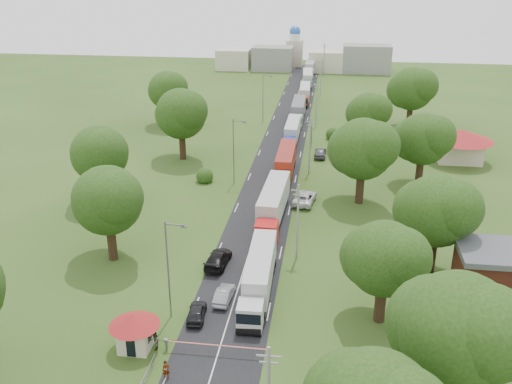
% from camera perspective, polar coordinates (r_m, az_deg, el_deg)
% --- Properties ---
extents(ground, '(260.00, 260.00, 0.00)m').
position_cam_1_polar(ground, '(71.91, 0.07, -3.66)').
color(ground, '#2B4416').
rests_on(ground, ground).
extents(road, '(8.00, 200.00, 0.04)m').
position_cam_1_polar(road, '(90.19, 1.78, 1.86)').
color(road, black).
rests_on(road, ground).
extents(boom_barrier, '(9.22, 0.35, 1.18)m').
position_cam_1_polar(boom_barrier, '(50.62, -5.45, -14.99)').
color(boom_barrier, slate).
rests_on(boom_barrier, ground).
extents(guard_booth, '(4.40, 4.40, 3.45)m').
position_cam_1_polar(guard_booth, '(51.36, -12.03, -13.07)').
color(guard_booth, beige).
rests_on(guard_booth, ground).
extents(info_sign, '(0.12, 3.10, 4.10)m').
position_cam_1_polar(info_sign, '(103.14, 5.59, 6.17)').
color(info_sign, slate).
rests_on(info_sign, ground).
extents(pole_1, '(1.60, 0.24, 9.00)m').
position_cam_1_polar(pole_1, '(63.13, 4.18, -2.88)').
color(pole_1, gray).
rests_on(pole_1, ground).
extents(pole_2, '(1.60, 0.24, 9.00)m').
position_cam_1_polar(pole_2, '(89.25, 5.41, 4.73)').
color(pole_2, gray).
rests_on(pole_2, ground).
extents(pole_3, '(1.60, 0.24, 9.00)m').
position_cam_1_polar(pole_3, '(116.25, 6.09, 8.85)').
color(pole_3, gray).
rests_on(pole_3, ground).
extents(pole_4, '(1.60, 0.24, 9.00)m').
position_cam_1_polar(pole_4, '(143.63, 6.51, 11.41)').
color(pole_4, gray).
rests_on(pole_4, ground).
extents(pole_5, '(1.60, 0.24, 9.00)m').
position_cam_1_polar(pole_5, '(171.21, 6.81, 13.15)').
color(pole_5, gray).
rests_on(pole_5, ground).
extents(lamp_0, '(2.03, 0.22, 10.00)m').
position_cam_1_polar(lamp_0, '(53.02, -8.66, -7.26)').
color(lamp_0, slate).
rests_on(lamp_0, ground).
extents(lamp_1, '(2.03, 0.22, 10.00)m').
position_cam_1_polar(lamp_1, '(84.39, -2.16, 4.39)').
color(lamp_1, slate).
rests_on(lamp_1, ground).
extents(lamp_2, '(2.03, 0.22, 10.00)m').
position_cam_1_polar(lamp_2, '(117.82, 0.77, 9.59)').
color(lamp_2, slate).
rests_on(lamp_2, ground).
extents(tree_1, '(9.60, 9.60, 12.05)m').
position_cam_1_polar(tree_1, '(42.63, 19.49, -12.82)').
color(tree_1, '#382616').
rests_on(tree_1, ground).
extents(tree_2, '(8.00, 8.00, 10.10)m').
position_cam_1_polar(tree_2, '(52.76, 12.71, -6.44)').
color(tree_2, '#382616').
rests_on(tree_2, ground).
extents(tree_3, '(8.80, 8.80, 11.07)m').
position_cam_1_polar(tree_3, '(62.27, 17.61, -1.73)').
color(tree_3, '#382616').
rests_on(tree_3, ground).
extents(tree_4, '(9.60, 9.60, 12.05)m').
position_cam_1_polar(tree_4, '(78.03, 10.62, 4.29)').
color(tree_4, '#382616').
rests_on(tree_4, ground).
extents(tree_5, '(8.80, 8.80, 11.07)m').
position_cam_1_polar(tree_5, '(86.76, 16.36, 5.15)').
color(tree_5, '#382616').
rests_on(tree_5, ground).
extents(tree_6, '(8.00, 8.00, 10.10)m').
position_cam_1_polar(tree_6, '(102.48, 11.19, 7.83)').
color(tree_6, '#382616').
rests_on(tree_6, ground).
extents(tree_7, '(9.60, 9.60, 12.05)m').
position_cam_1_polar(tree_7, '(117.66, 15.34, 9.94)').
color(tree_7, '#382616').
rests_on(tree_7, ground).
extents(tree_10, '(8.80, 8.80, 11.07)m').
position_cam_1_polar(tree_10, '(63.95, -14.60, -0.75)').
color(tree_10, '#382616').
rests_on(tree_10, ground).
extents(tree_11, '(8.80, 8.80, 11.07)m').
position_cam_1_polar(tree_11, '(79.51, -15.36, 3.73)').
color(tree_11, '#382616').
rests_on(tree_11, ground).
extents(tree_12, '(9.60, 9.60, 12.05)m').
position_cam_1_polar(tree_12, '(95.56, -7.50, 7.80)').
color(tree_12, '#382616').
rests_on(tree_12, ground).
extents(tree_13, '(8.80, 8.80, 11.07)m').
position_cam_1_polar(tree_13, '(116.57, -8.81, 10.03)').
color(tree_13, '#382616').
rests_on(tree_13, ground).
extents(house_brick, '(8.60, 6.60, 5.20)m').
position_cam_1_polar(house_brick, '(61.99, 23.21, -7.40)').
color(house_brick, maroon).
rests_on(house_brick, ground).
extents(house_cream, '(10.08, 10.08, 5.80)m').
position_cam_1_polar(house_cream, '(100.40, 19.80, 4.87)').
color(house_cream, beige).
rests_on(house_cream, ground).
extents(distant_town, '(52.00, 8.00, 8.00)m').
position_cam_1_polar(distant_town, '(176.49, 5.23, 13.09)').
color(distant_town, gray).
rests_on(distant_town, ground).
extents(church, '(5.00, 5.00, 12.30)m').
position_cam_1_polar(church, '(184.37, 3.89, 14.12)').
color(church, beige).
rests_on(church, ground).
extents(truck_0, '(2.74, 14.22, 3.94)m').
position_cam_1_polar(truck_0, '(57.66, 0.30, -8.34)').
color(truck_0, silver).
rests_on(truck_0, ground).
extents(truck_1, '(3.14, 15.74, 4.35)m').
position_cam_1_polar(truck_1, '(72.78, 1.69, -1.33)').
color(truck_1, red).
rests_on(truck_1, ground).
extents(truck_2, '(2.58, 14.63, 4.06)m').
position_cam_1_polar(truck_2, '(88.25, 2.95, 2.86)').
color(truck_2, gold).
rests_on(truck_2, ground).
extents(truck_3, '(2.35, 13.49, 3.74)m').
position_cam_1_polar(truck_3, '(105.34, 3.65, 6.00)').
color(truck_3, '#1B36A3').
rests_on(truck_3, ground).
extents(truck_4, '(2.59, 14.59, 4.04)m').
position_cam_1_polar(truck_4, '(120.21, 4.25, 8.12)').
color(truck_4, silver).
rests_on(truck_4, ground).
extents(truck_5, '(2.67, 13.49, 3.73)m').
position_cam_1_polar(truck_5, '(136.77, 4.89, 9.77)').
color(truck_5, maroon).
rests_on(truck_5, ground).
extents(truck_6, '(3.06, 14.05, 3.88)m').
position_cam_1_polar(truck_6, '(153.93, 5.15, 11.19)').
color(truck_6, '#27692C').
rests_on(truck_6, ground).
extents(truck_7, '(2.64, 14.16, 3.92)m').
position_cam_1_polar(truck_7, '(170.06, 5.44, 12.25)').
color(truck_7, silver).
rests_on(truck_7, ground).
extents(car_lane_front, '(1.97, 4.13, 1.36)m').
position_cam_1_polar(car_lane_front, '(55.02, -5.96, -11.87)').
color(car_lane_front, black).
rests_on(car_lane_front, ground).
extents(car_lane_mid, '(1.64, 4.18, 1.36)m').
position_cam_1_polar(car_lane_mid, '(57.37, -3.20, -10.21)').
color(car_lane_mid, gray).
rests_on(car_lane_mid, ground).
extents(car_lane_rear, '(2.60, 5.57, 1.57)m').
position_cam_1_polar(car_lane_rear, '(63.42, -3.83, -6.69)').
color(car_lane_rear, black).
rests_on(car_lane_rear, ground).
extents(car_verge_near, '(3.41, 6.02, 1.59)m').
position_cam_1_polar(car_verge_near, '(79.15, 4.88, -0.59)').
color(car_verge_near, white).
rests_on(car_verge_near, ground).
extents(car_verge_far, '(2.12, 4.92, 1.65)m').
position_cam_1_polar(car_verge_far, '(98.17, 6.46, 3.96)').
color(car_verge_far, '#53555A').
rests_on(car_verge_far, ground).
extents(pedestrian_near, '(0.72, 0.62, 1.68)m').
position_cam_1_polar(pedestrian_near, '(48.50, -8.99, -17.20)').
color(pedestrian_near, gray).
rests_on(pedestrian_near, ground).
extents(pedestrian_booth, '(0.83, 0.98, 1.79)m').
position_cam_1_polar(pedestrian_booth, '(51.63, -10.10, -14.43)').
color(pedestrian_booth, gray).
rests_on(pedestrian_booth, ground).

